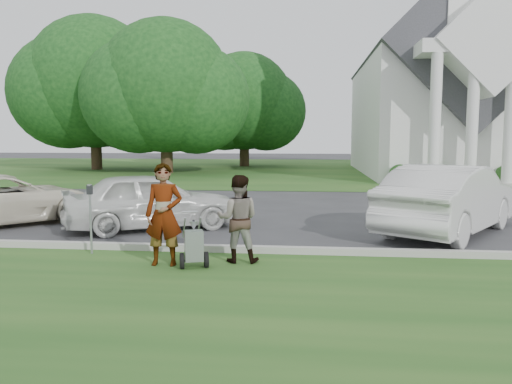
% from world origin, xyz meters
% --- Properties ---
extents(ground, '(120.00, 120.00, 0.00)m').
position_xyz_m(ground, '(0.00, 0.00, 0.00)').
color(ground, '#333335').
rests_on(ground, ground).
extents(grass_strip, '(80.00, 7.00, 0.01)m').
position_xyz_m(grass_strip, '(0.00, -3.00, 0.01)').
color(grass_strip, '#1D4919').
rests_on(grass_strip, ground).
extents(church_lawn, '(80.00, 30.00, 0.01)m').
position_xyz_m(church_lawn, '(0.00, 27.00, 0.01)').
color(church_lawn, '#1D4919').
rests_on(church_lawn, ground).
extents(curb, '(80.00, 0.18, 0.15)m').
position_xyz_m(curb, '(0.00, 0.55, 0.07)').
color(curb, '#9E9E93').
rests_on(curb, ground).
extents(church, '(9.19, 19.00, 24.10)m').
position_xyz_m(church, '(9.00, 23.11, 5.94)').
color(church, white).
rests_on(church, ground).
extents(tree_left, '(10.63, 8.40, 9.71)m').
position_xyz_m(tree_left, '(-8.01, 21.99, 5.11)').
color(tree_left, '#332316').
rests_on(tree_left, ground).
extents(tree_far, '(11.64, 9.20, 10.73)m').
position_xyz_m(tree_far, '(-14.01, 24.99, 5.69)').
color(tree_far, '#332316').
rests_on(tree_far, ground).
extents(tree_back, '(9.61, 7.60, 8.89)m').
position_xyz_m(tree_back, '(-4.01, 29.99, 4.73)').
color(tree_back, '#332316').
rests_on(tree_back, ground).
extents(striping_cart, '(0.69, 1.06, 0.92)m').
position_xyz_m(striping_cart, '(-1.01, -0.71, 0.40)').
color(striping_cart, black).
rests_on(striping_cart, ground).
extents(person_left, '(0.70, 0.48, 1.86)m').
position_xyz_m(person_left, '(-1.59, -0.57, 0.93)').
color(person_left, '#999999').
rests_on(person_left, ground).
extents(person_right, '(0.81, 0.65, 1.63)m').
position_xyz_m(person_right, '(-0.29, -0.20, 0.81)').
color(person_right, '#999999').
rests_on(person_right, ground).
extents(parking_meter_near, '(0.10, 0.09, 1.41)m').
position_xyz_m(parking_meter_near, '(-3.29, 0.13, 0.89)').
color(parking_meter_near, '#979A9F').
rests_on(parking_meter_near, ground).
extents(car_a, '(4.93, 5.05, 1.34)m').
position_xyz_m(car_a, '(-7.07, 3.24, 0.67)').
color(car_a, beige).
rests_on(car_a, ground).
extents(car_b, '(4.61, 3.52, 1.46)m').
position_xyz_m(car_b, '(-2.97, 2.94, 0.73)').
color(car_b, silver).
rests_on(car_b, ground).
extents(car_d, '(4.34, 5.20, 1.68)m').
position_xyz_m(car_d, '(4.41, 3.11, 0.84)').
color(car_d, silver).
rests_on(car_d, ground).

